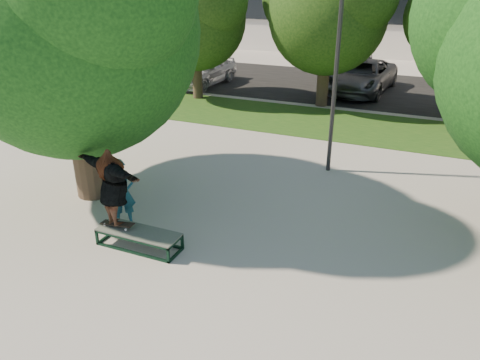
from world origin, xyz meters
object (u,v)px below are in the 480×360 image
at_px(lamppost, 337,60).
at_px(grind_box, 139,239).
at_px(car_dark, 353,71).
at_px(car_grey, 362,76).
at_px(car_silver_a, 204,70).
at_px(tree_left, 70,15).
at_px(bystander, 122,193).

xyz_separation_m(lamppost, grind_box, (-2.64, -5.69, -2.96)).
xyz_separation_m(car_dark, car_grey, (0.60, -1.04, -0.04)).
xyz_separation_m(lamppost, car_silver_a, (-8.47, 8.50, -2.39)).
bearing_deg(lamppost, tree_left, -143.58).
height_order(car_dark, car_grey, car_dark).
xyz_separation_m(tree_left, car_grey, (4.40, 14.07, -3.68)).
relative_size(tree_left, grind_box, 3.95).
bearing_deg(bystander, car_grey, 40.56).
distance_m(grind_box, car_silver_a, 15.35).
bearing_deg(car_silver_a, grind_box, -64.80).
xyz_separation_m(car_silver_a, car_dark, (6.97, 2.71, 0.02)).
distance_m(lamppost, bystander, 6.55).
xyz_separation_m(tree_left, lamppost, (5.29, 3.91, -1.27)).
relative_size(car_silver_a, car_grey, 0.84).
distance_m(tree_left, car_grey, 15.19).
bearing_deg(car_dark, grind_box, -105.35).
distance_m(car_silver_a, car_grey, 7.76).
xyz_separation_m(bystander, car_silver_a, (-4.97, 13.51, -0.03)).
distance_m(lamppost, car_dark, 11.55).
bearing_deg(bystander, grind_box, -78.07).
bearing_deg(grind_box, car_grey, 83.73).
height_order(bystander, car_dark, bystander).
height_order(lamppost, car_silver_a, lamppost).
relative_size(grind_box, car_silver_a, 0.40).
bearing_deg(lamppost, car_dark, 97.62).
distance_m(lamppost, car_silver_a, 12.24).
bearing_deg(car_dark, lamppost, -93.87).
bearing_deg(tree_left, bystander, -31.57).
relative_size(lamppost, car_silver_a, 1.36).
distance_m(tree_left, car_dark, 16.00).
height_order(tree_left, car_grey, tree_left).
xyz_separation_m(lamppost, car_dark, (-1.50, 11.21, -2.36)).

